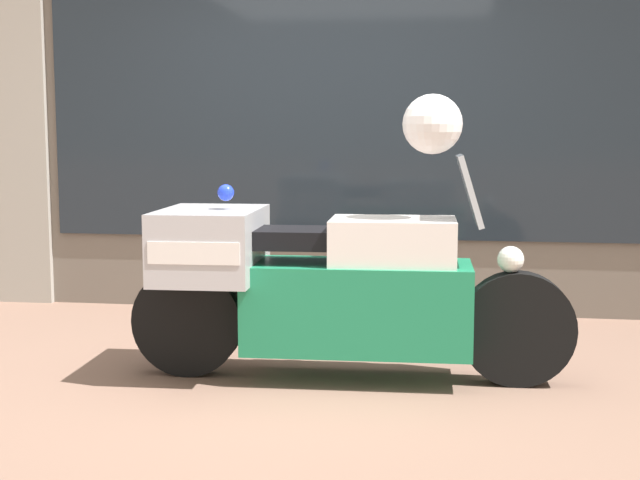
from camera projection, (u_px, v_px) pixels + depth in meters
The scene contains 5 objects.
ground_plane at pixel (280, 375), 4.90m from camera, with size 60.00×60.00×0.00m, color #7A5B4C.
shop_building at pixel (270, 32), 6.67m from camera, with size 6.42×0.55×4.12m.
window_display at pixel (390, 245), 6.76m from camera, with size 4.92×0.30×2.01m.
paramedic_motorcycle at pixel (319, 281), 4.78m from camera, with size 2.38×0.76×1.22m.
white_helmet at pixel (432, 124), 4.61m from camera, with size 0.31×0.31×0.31m, color white.
Camera 1 is at (0.94, -4.68, 1.34)m, focal length 50.00 mm.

